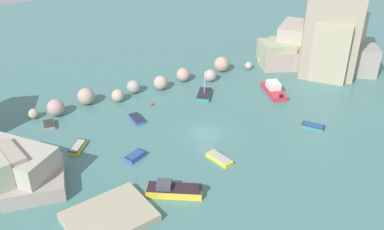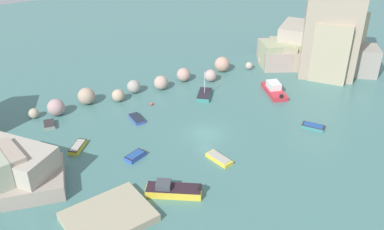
{
  "view_description": "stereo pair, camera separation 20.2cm",
  "coord_description": "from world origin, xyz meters",
  "px_view_note": "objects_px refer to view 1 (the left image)",
  "views": [
    {
      "loc": [
        -25.01,
        -40.74,
        30.24
      ],
      "look_at": [
        0.0,
        3.75,
        1.0
      ],
      "focal_mm": 39.99,
      "sensor_mm": 36.0,
      "label": 1
    },
    {
      "loc": [
        -24.84,
        -40.84,
        30.24
      ],
      "look_at": [
        0.0,
        3.75,
        1.0
      ],
      "focal_mm": 39.99,
      "sensor_mm": 36.0,
      "label": 2
    }
  ],
  "objects_px": {
    "channel_buoy": "(151,104)",
    "moored_boat_6": "(49,125)",
    "moored_boat_1": "(219,159)",
    "moored_boat_2": "(313,126)",
    "stone_dock": "(109,217)",
    "moored_boat_3": "(204,95)",
    "moored_boat_7": "(137,119)",
    "moored_boat_8": "(173,190)",
    "moored_boat_5": "(274,89)",
    "moored_boat_0": "(78,147)",
    "moored_boat_4": "(136,156)"
  },
  "relations": [
    {
      "from": "moored_boat_2",
      "to": "moored_boat_8",
      "type": "xyz_separation_m",
      "value": [
        -22.76,
        -2.93,
        0.33
      ]
    },
    {
      "from": "moored_boat_1",
      "to": "moored_boat_8",
      "type": "bearing_deg",
      "value": -81.78
    },
    {
      "from": "moored_boat_0",
      "to": "moored_boat_2",
      "type": "relative_size",
      "value": 0.98
    },
    {
      "from": "moored_boat_2",
      "to": "moored_boat_7",
      "type": "height_order",
      "value": "moored_boat_7"
    },
    {
      "from": "moored_boat_5",
      "to": "moored_boat_0",
      "type": "bearing_deg",
      "value": 108.95
    },
    {
      "from": "moored_boat_0",
      "to": "moored_boat_4",
      "type": "height_order",
      "value": "moored_boat_0"
    },
    {
      "from": "moored_boat_2",
      "to": "moored_boat_4",
      "type": "height_order",
      "value": "moored_boat_4"
    },
    {
      "from": "moored_boat_4",
      "to": "moored_boat_5",
      "type": "distance_m",
      "value": 26.31
    },
    {
      "from": "moored_boat_5",
      "to": "channel_buoy",
      "type": "bearing_deg",
      "value": 91.32
    },
    {
      "from": "stone_dock",
      "to": "moored_boat_0",
      "type": "height_order",
      "value": "stone_dock"
    },
    {
      "from": "moored_boat_1",
      "to": "moored_boat_5",
      "type": "xyz_separation_m",
      "value": [
        17.1,
        11.05,
        0.34
      ]
    },
    {
      "from": "moored_boat_1",
      "to": "moored_boat_2",
      "type": "height_order",
      "value": "moored_boat_1"
    },
    {
      "from": "stone_dock",
      "to": "moored_boat_3",
      "type": "relative_size",
      "value": 1.89
    },
    {
      "from": "moored_boat_6",
      "to": "stone_dock",
      "type": "bearing_deg",
      "value": 11.76
    },
    {
      "from": "moored_boat_0",
      "to": "moored_boat_8",
      "type": "distance_m",
      "value": 14.94
    },
    {
      "from": "stone_dock",
      "to": "moored_boat_8",
      "type": "bearing_deg",
      "value": 3.3
    },
    {
      "from": "channel_buoy",
      "to": "moored_boat_3",
      "type": "relative_size",
      "value": 0.1
    },
    {
      "from": "moored_boat_4",
      "to": "moored_boat_8",
      "type": "bearing_deg",
      "value": 73.97
    },
    {
      "from": "stone_dock",
      "to": "moored_boat_3",
      "type": "distance_m",
      "value": 28.67
    },
    {
      "from": "moored_boat_2",
      "to": "moored_boat_7",
      "type": "bearing_deg",
      "value": 20.83
    },
    {
      "from": "moored_boat_4",
      "to": "moored_boat_7",
      "type": "height_order",
      "value": "moored_boat_4"
    },
    {
      "from": "moored_boat_6",
      "to": "moored_boat_0",
      "type": "bearing_deg",
      "value": 23.49
    },
    {
      "from": "moored_boat_2",
      "to": "stone_dock",
      "type": "bearing_deg",
      "value": 61.35
    },
    {
      "from": "channel_buoy",
      "to": "moored_boat_0",
      "type": "height_order",
      "value": "moored_boat_0"
    },
    {
      "from": "moored_boat_4",
      "to": "moored_boat_7",
      "type": "bearing_deg",
      "value": -136.31
    },
    {
      "from": "moored_boat_1",
      "to": "moored_boat_8",
      "type": "xyz_separation_m",
      "value": [
        -7.66,
        -2.79,
        0.31
      ]
    },
    {
      "from": "channel_buoy",
      "to": "moored_boat_8",
      "type": "relative_size",
      "value": 0.07
    },
    {
      "from": "moored_boat_5",
      "to": "moored_boat_6",
      "type": "xyz_separation_m",
      "value": [
        -33.07,
        6.83,
        -0.31
      ]
    },
    {
      "from": "channel_buoy",
      "to": "moored_boat_6",
      "type": "relative_size",
      "value": 0.18
    },
    {
      "from": "moored_boat_3",
      "to": "moored_boat_7",
      "type": "distance_m",
      "value": 11.95
    },
    {
      "from": "moored_boat_6",
      "to": "moored_boat_8",
      "type": "xyz_separation_m",
      "value": [
        8.31,
        -20.67,
        0.28
      ]
    },
    {
      "from": "moored_boat_3",
      "to": "moored_boat_4",
      "type": "relative_size",
      "value": 1.52
    },
    {
      "from": "stone_dock",
      "to": "moored_boat_2",
      "type": "bearing_deg",
      "value": 6.35
    },
    {
      "from": "moored_boat_2",
      "to": "moored_boat_8",
      "type": "distance_m",
      "value": 22.95
    },
    {
      "from": "moored_boat_2",
      "to": "moored_boat_5",
      "type": "relative_size",
      "value": 0.5
    },
    {
      "from": "moored_boat_4",
      "to": "moored_boat_6",
      "type": "bearing_deg",
      "value": -81.95
    },
    {
      "from": "moored_boat_1",
      "to": "moored_boat_6",
      "type": "height_order",
      "value": "moored_boat_6"
    },
    {
      "from": "channel_buoy",
      "to": "moored_boat_1",
      "type": "height_order",
      "value": "moored_boat_1"
    },
    {
      "from": "moored_boat_3",
      "to": "moored_boat_7",
      "type": "relative_size",
      "value": 1.5
    },
    {
      "from": "moored_boat_2",
      "to": "moored_boat_3",
      "type": "bearing_deg",
      "value": -6.65
    },
    {
      "from": "stone_dock",
      "to": "channel_buoy",
      "type": "distance_m",
      "value": 24.12
    },
    {
      "from": "moored_boat_7",
      "to": "moored_boat_6",
      "type": "bearing_deg",
      "value": -110.78
    },
    {
      "from": "moored_boat_0",
      "to": "moored_boat_1",
      "type": "height_order",
      "value": "moored_boat_0"
    },
    {
      "from": "moored_boat_1",
      "to": "moored_boat_8",
      "type": "relative_size",
      "value": 0.61
    },
    {
      "from": "stone_dock",
      "to": "moored_boat_5",
      "type": "relative_size",
      "value": 1.27
    },
    {
      "from": "moored_boat_7",
      "to": "moored_boat_2",
      "type": "bearing_deg",
      "value": 55.64
    },
    {
      "from": "moored_boat_3",
      "to": "moored_boat_8",
      "type": "xyz_separation_m",
      "value": [
        -14.61,
        -18.03,
        0.23
      ]
    },
    {
      "from": "moored_boat_7",
      "to": "moored_boat_5",
      "type": "bearing_deg",
      "value": 82.91
    },
    {
      "from": "moored_boat_3",
      "to": "moored_boat_8",
      "type": "relative_size",
      "value": 0.72
    },
    {
      "from": "moored_boat_1",
      "to": "moored_boat_2",
      "type": "bearing_deg",
      "value": 78.76
    }
  ]
}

